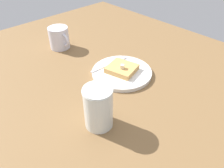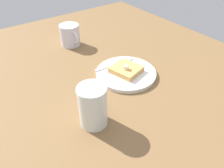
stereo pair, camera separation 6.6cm
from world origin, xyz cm
name	(u,v)px [view 1 (the left image)]	position (x,y,z in cm)	size (l,w,h in cm)	color
table_surface	(89,77)	(0.00, 0.00, 1.31)	(118.76, 118.76, 2.62)	brown
plate	(122,72)	(8.30, 8.48, 3.41)	(21.19, 21.19, 1.37)	silver
toast_slice_center	(122,69)	(8.30, 8.48, 4.92)	(9.42, 8.84, 1.86)	tan
butter_pat_primary	(122,67)	(9.26, 7.71, 6.56)	(1.41, 1.27, 1.41)	beige
fork	(111,63)	(2.23, 8.91, 4.17)	(2.38, 16.05, 0.36)	silver
syrup_jar	(98,109)	(20.63, -12.73, 8.13)	(7.75, 7.75, 11.94)	#562808
coffee_mug	(59,38)	(-23.73, 3.64, 7.11)	(11.13, 8.22, 8.93)	silver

